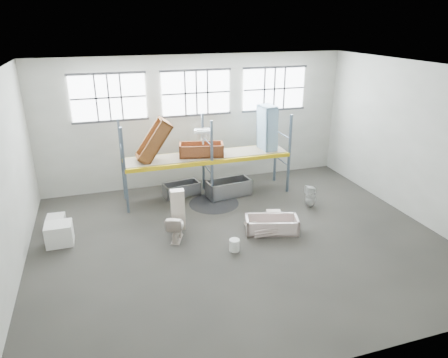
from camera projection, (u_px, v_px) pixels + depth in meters
name	position (u px, v px, depth m)	size (l,w,h in m)	color
floor	(239.00, 241.00, 12.25)	(12.00, 10.00, 0.10)	#44413A
ceiling	(242.00, 67.00, 10.37)	(12.00, 10.00, 0.10)	silver
wall_back	(196.00, 121.00, 15.78)	(12.00, 0.10, 5.00)	#ACAB9F
wall_front	(342.00, 254.00, 6.83)	(12.00, 0.10, 5.00)	#B8B8AA
wall_left	(0.00, 187.00, 9.60)	(0.10, 10.00, 5.00)	#9C9B8F
wall_right	(417.00, 142.00, 13.02)	(0.10, 10.00, 5.00)	#B9B9AB
window_left	(109.00, 98.00, 14.37)	(2.60, 0.04, 1.60)	white
window_mid	(196.00, 93.00, 15.28)	(2.60, 0.04, 1.60)	white
window_right	(274.00, 89.00, 16.18)	(2.60, 0.04, 1.60)	white
rack_upright_la	(125.00, 172.00, 13.40)	(0.08, 0.08, 3.00)	slate
rack_upright_lb	(122.00, 160.00, 14.46)	(0.08, 0.08, 3.00)	slate
rack_upright_ma	(212.00, 162.00, 14.24)	(0.08, 0.08, 3.00)	slate
rack_upright_mb	(203.00, 152.00, 15.31)	(0.08, 0.08, 3.00)	slate
rack_upright_ra	(289.00, 154.00, 15.09)	(0.08, 0.08, 3.00)	slate
rack_upright_rb	(276.00, 145.00, 16.16)	(0.08, 0.08, 3.00)	slate
rack_beam_front	(212.00, 162.00, 14.24)	(6.00, 0.10, 0.14)	yellow
rack_beam_back	(203.00, 152.00, 15.31)	(6.00, 0.10, 0.14)	yellow
shelf_deck	(207.00, 155.00, 14.75)	(5.90, 1.10, 0.03)	gray
wet_patch	(214.00, 203.00, 14.62)	(1.80, 1.80, 0.00)	black
bathtub_beige	(272.00, 225.00, 12.60)	(1.62, 0.76, 0.48)	beige
cistern_spare	(273.00, 216.00, 13.04)	(0.45, 0.21, 0.43)	beige
sink_in_tub	(251.00, 225.00, 12.74)	(0.45, 0.45, 0.16)	beige
toilet_beige	(176.00, 227.00, 12.09)	(0.47, 0.82, 0.84)	silver
cistern_tall	(178.00, 210.00, 12.64)	(0.43, 0.28, 1.32)	beige
toilet_white	(311.00, 196.00, 14.25)	(0.35, 0.36, 0.78)	silver
steel_tub_left	(181.00, 189.00, 15.23)	(1.32, 0.62, 0.49)	#9FA0A7
steel_tub_right	(229.00, 188.00, 15.20)	(1.63, 0.76, 0.60)	#B0B2B8
rust_tub_flat	(201.00, 150.00, 14.58)	(1.58, 0.74, 0.44)	brown
rust_tub_tilted	(154.00, 141.00, 13.92)	(1.61, 0.76, 0.45)	brown
sink_on_shelf	(203.00, 144.00, 14.31)	(0.63, 0.49, 0.56)	silver
blue_tub_upright	(267.00, 128.00, 15.11)	(1.71, 0.80, 0.48)	#8DB6D4
bucket	(234.00, 245.00, 11.59)	(0.30, 0.30, 0.35)	silver
carton_near	(59.00, 234.00, 11.89)	(0.76, 0.65, 0.65)	white
carton_far	(56.00, 222.00, 12.79)	(0.53, 0.53, 0.44)	silver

